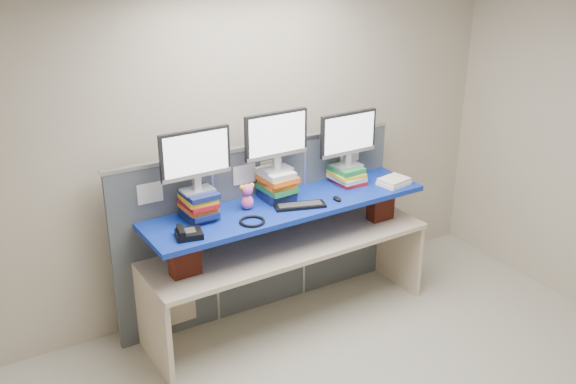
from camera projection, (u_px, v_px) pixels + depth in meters
room at (396, 243)px, 3.87m from camera, size 5.00×4.00×2.80m
cubicle_partition at (260, 228)px, 5.53m from camera, size 2.60×0.06×1.53m
desk at (288, 258)px, 5.38m from camera, size 2.48×0.80×0.75m
brick_pier_left at (184, 256)px, 4.77m from camera, size 0.23×0.13×0.30m
brick_pier_right at (381, 203)px, 5.69m from camera, size 0.23×0.13×0.30m
blue_board at (288, 206)px, 5.20m from camera, size 2.42×0.68×0.04m
book_stack_left at (199, 205)px, 4.89m from camera, size 0.25×0.31×0.22m
book_stack_center at (277, 184)px, 5.23m from camera, size 0.27×0.32×0.26m
book_stack_right at (347, 175)px, 5.59m from camera, size 0.26×0.31×0.15m
monitor_left at (196, 157)px, 4.74m from camera, size 0.56×0.16×0.48m
monitor_center at (276, 138)px, 5.07m from camera, size 0.56×0.16×0.48m
monitor_right at (348, 136)px, 5.46m from camera, size 0.56×0.16×0.48m
keyboard at (300, 206)px, 5.12m from camera, size 0.43×0.25×0.03m
mouse at (337, 199)px, 5.25m from camera, size 0.08×0.11×0.03m
desk_phone at (188, 233)px, 4.61m from camera, size 0.21×0.20×0.08m
headset at (252, 221)px, 4.85m from camera, size 0.21×0.21×0.02m
plush_toy at (247, 196)px, 5.05m from camera, size 0.13×0.09×0.21m
binder_stack at (394, 181)px, 5.57m from camera, size 0.28×0.25×0.06m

